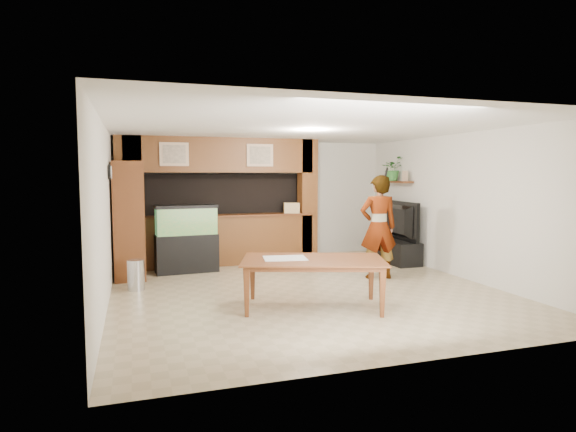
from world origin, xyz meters
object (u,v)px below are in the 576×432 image
object	(u,v)px
aquarium	(187,239)
dining_table	(313,284)
pantry_cabinet	(129,220)
person	(378,227)
television	(395,221)

from	to	relation	value
aquarium	dining_table	bearing A→B (deg)	-69.35
pantry_cabinet	dining_table	xyz separation A→B (m)	(2.44, -2.84, -0.70)
person	dining_table	xyz separation A→B (m)	(-1.81, -1.49, -0.58)
aquarium	pantry_cabinet	bearing A→B (deg)	-171.23
person	aquarium	bearing A→B (deg)	-17.97
person	dining_table	size ratio (longest dim) A/B	0.94
pantry_cabinet	television	world-z (taller)	pantry_cabinet
aquarium	television	xyz separation A→B (m)	(4.33, -0.25, 0.26)
person	dining_table	distance (m)	2.41
pantry_cabinet	person	world-z (taller)	pantry_cabinet
television	pantry_cabinet	bearing A→B (deg)	92.63
pantry_cabinet	dining_table	distance (m)	3.81
television	dining_table	world-z (taller)	television
pantry_cabinet	television	bearing A→B (deg)	-0.19
aquarium	dining_table	distance (m)	3.40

